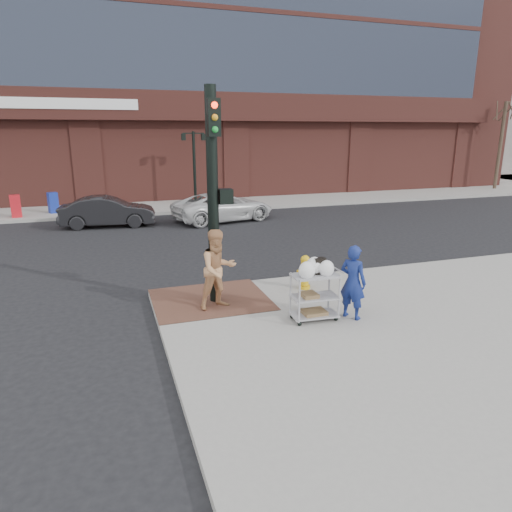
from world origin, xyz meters
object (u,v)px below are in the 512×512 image
object	(u,v)px
pedestrian_tan	(218,269)
sedan_dark	(108,211)
lamp_post	(194,160)
fire_hydrant	(305,272)
minivan_white	(223,207)
woman_blue	(353,282)
utility_cart	(315,293)
traffic_signal_pole	(214,191)

from	to	relation	value
pedestrian_tan	sedan_dark	bearing A→B (deg)	86.65
lamp_post	pedestrian_tan	distance (m)	15.94
lamp_post	fire_hydrant	xyz separation A→B (m)	(-0.05, -15.07, -2.01)
sedan_dark	minivan_white	xyz separation A→B (m)	(5.28, -0.33, -0.01)
woman_blue	utility_cart	size ratio (longest dim) A/B	1.19
minivan_white	pedestrian_tan	bearing A→B (deg)	151.56
woman_blue	minivan_white	world-z (taller)	woman_blue
fire_hydrant	pedestrian_tan	bearing A→B (deg)	-166.40
woman_blue	utility_cart	distance (m)	0.87
minivan_white	traffic_signal_pole	bearing A→B (deg)	151.21
pedestrian_tan	minivan_white	size ratio (longest dim) A/B	0.39
lamp_post	pedestrian_tan	bearing A→B (deg)	-99.15
woman_blue	pedestrian_tan	distance (m)	3.06
utility_cart	fire_hydrant	distance (m)	2.08
traffic_signal_pole	minivan_white	bearing A→B (deg)	74.62
minivan_white	utility_cart	distance (m)	12.60
sedan_dark	fire_hydrant	distance (m)	11.90
traffic_signal_pole	utility_cart	distance (m)	3.25
lamp_post	fire_hydrant	bearing A→B (deg)	-90.20
utility_cart	lamp_post	bearing A→B (deg)	87.61
lamp_post	fire_hydrant	size ratio (longest dim) A/B	4.42
lamp_post	pedestrian_tan	xyz separation A→B (m)	(-2.52, -15.67, -1.53)
sedan_dark	woman_blue	bearing A→B (deg)	-153.23
pedestrian_tan	fire_hydrant	xyz separation A→B (m)	(2.47, 0.60, -0.48)
traffic_signal_pole	pedestrian_tan	size ratio (longest dim) A/B	2.67
lamp_post	sedan_dark	distance (m)	6.64
woman_blue	utility_cart	world-z (taller)	woman_blue
minivan_white	fire_hydrant	xyz separation A→B (m)	(-0.53, -10.58, -0.06)
fire_hydrant	woman_blue	bearing A→B (deg)	-85.18
woman_blue	sedan_dark	bearing A→B (deg)	-12.09
woman_blue	pedestrian_tan	bearing A→B (deg)	27.39
traffic_signal_pole	sedan_dark	size ratio (longest dim) A/B	1.21
lamp_post	utility_cart	xyz separation A→B (m)	(-0.71, -17.04, -1.84)
utility_cart	fire_hydrant	size ratio (longest dim) A/B	1.54
traffic_signal_pole	woman_blue	distance (m)	3.75
lamp_post	sedan_dark	bearing A→B (deg)	-139.10
sedan_dark	minivan_white	size ratio (longest dim) A/B	0.85
traffic_signal_pole	woman_blue	world-z (taller)	traffic_signal_pole
traffic_signal_pole	pedestrian_tan	distance (m)	1.80
utility_cart	fire_hydrant	bearing A→B (deg)	71.46
utility_cart	traffic_signal_pole	bearing A→B (deg)	134.30
minivan_white	utility_cart	world-z (taller)	utility_cart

